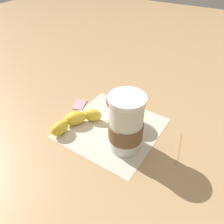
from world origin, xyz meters
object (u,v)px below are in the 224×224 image
object	(u,v)px
sugar_packet	(80,104)
coffee_cup	(126,125)
muffin	(121,106)
banana	(76,120)

from	to	relation	value
sugar_packet	coffee_cup	bearing A→B (deg)	158.17
muffin	sugar_packet	size ratio (longest dim) A/B	1.84
coffee_cup	sugar_packet	world-z (taller)	coffee_cup
muffin	sugar_packet	distance (m)	0.15
coffee_cup	sugar_packet	xyz separation A→B (m)	(0.20, -0.08, -0.07)
muffin	sugar_packet	xyz separation A→B (m)	(0.15, 0.00, -0.05)
coffee_cup	sugar_packet	distance (m)	0.23
banana	sugar_packet	bearing A→B (deg)	-57.95
sugar_packet	muffin	bearing A→B (deg)	-179.84
muffin	coffee_cup	bearing A→B (deg)	125.13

